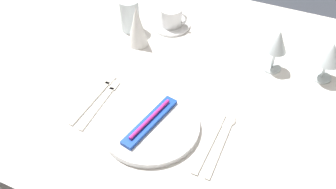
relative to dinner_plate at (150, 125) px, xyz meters
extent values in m
cube|color=white|center=(-0.02, 0.24, -0.03)|extent=(1.80, 1.10, 0.04)
cube|color=white|center=(-0.02, 0.79, -0.14)|extent=(1.80, 0.01, 0.18)
cylinder|color=brown|center=(-0.82, 0.69, -0.40)|extent=(0.07, 0.07, 0.70)
cylinder|color=white|center=(0.00, 0.00, 0.00)|extent=(0.28, 0.28, 0.02)
cube|color=blue|center=(0.00, 0.00, 0.02)|extent=(0.08, 0.21, 0.01)
cylinder|color=#CC268C|center=(0.00, 0.00, 0.03)|extent=(0.04, 0.17, 0.01)
cube|color=beige|center=(-0.17, 0.00, -0.01)|extent=(0.02, 0.18, 0.00)
cube|color=beige|center=(-0.18, 0.10, -0.01)|extent=(0.02, 0.04, 0.00)
cube|color=beige|center=(-0.20, 0.01, -0.01)|extent=(0.02, 0.20, 0.00)
cube|color=beige|center=(-0.20, 0.12, -0.01)|extent=(0.02, 0.04, 0.00)
cube|color=beige|center=(0.17, 0.00, -0.01)|extent=(0.02, 0.18, 0.00)
cube|color=beige|center=(0.17, 0.10, -0.01)|extent=(0.02, 0.06, 0.00)
cube|color=beige|center=(0.20, 0.00, -0.01)|extent=(0.02, 0.20, 0.00)
ellipsoid|color=beige|center=(0.20, 0.11, -0.01)|extent=(0.03, 0.04, 0.01)
cylinder|color=white|center=(-0.15, 0.48, 0.00)|extent=(0.14, 0.14, 0.01)
cylinder|color=white|center=(-0.15, 0.48, 0.03)|extent=(0.08, 0.08, 0.07)
torus|color=white|center=(-0.11, 0.48, 0.04)|extent=(0.05, 0.01, 0.05)
cylinder|color=silver|center=(0.41, 0.41, -0.01)|extent=(0.06, 0.06, 0.01)
cylinder|color=silver|center=(0.41, 0.41, 0.03)|extent=(0.01, 0.01, 0.06)
cone|color=silver|center=(0.41, 0.41, 0.09)|extent=(0.08, 0.08, 0.07)
cylinder|color=silver|center=(0.25, 0.39, -0.01)|extent=(0.06, 0.06, 0.01)
cylinder|color=silver|center=(0.25, 0.39, 0.03)|extent=(0.01, 0.01, 0.07)
cone|color=silver|center=(0.25, 0.39, 0.10)|extent=(0.07, 0.07, 0.07)
cylinder|color=silver|center=(-0.28, 0.40, 0.05)|extent=(0.07, 0.07, 0.12)
cylinder|color=#C68C1E|center=(-0.28, 0.40, 0.02)|extent=(0.07, 0.07, 0.04)
cone|color=white|center=(-0.21, 0.33, 0.07)|extent=(0.07, 0.07, 0.15)
camera|label=1|loc=(0.31, -0.56, 0.76)|focal=37.90mm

